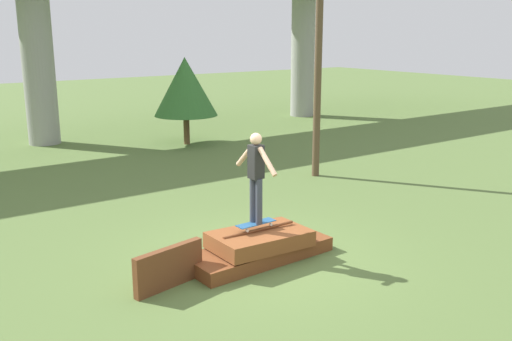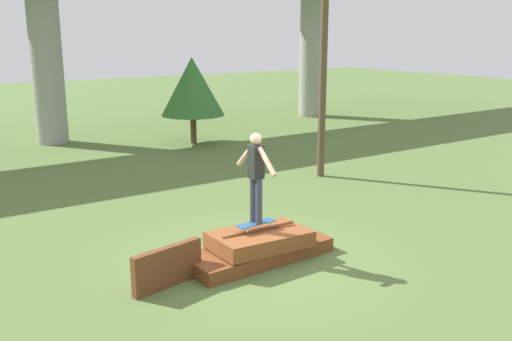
{
  "view_description": "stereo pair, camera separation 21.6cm",
  "coord_description": "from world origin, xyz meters",
  "px_view_note": "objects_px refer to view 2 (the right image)",
  "views": [
    {
      "loc": [
        -5.57,
        -7.7,
        3.96
      ],
      "look_at": [
        -0.02,
        0.07,
        1.62
      ],
      "focal_mm": 40.0,
      "sensor_mm": 36.0,
      "label": 1
    },
    {
      "loc": [
        -5.39,
        -7.83,
        3.96
      ],
      "look_at": [
        -0.02,
        0.07,
        1.62
      ],
      "focal_mm": 40.0,
      "sensor_mm": 36.0,
      "label": 2
    }
  ],
  "objects_px": {
    "skateboard": "(256,224)",
    "skater": "(256,172)",
    "utility_pole": "(325,20)",
    "tree_behind_left": "(192,87)"
  },
  "relations": [
    {
      "from": "skater",
      "to": "tree_behind_left",
      "type": "distance_m",
      "value": 10.94
    },
    {
      "from": "skateboard",
      "to": "skater",
      "type": "distance_m",
      "value": 0.94
    },
    {
      "from": "skateboard",
      "to": "tree_behind_left",
      "type": "distance_m",
      "value": 11.02
    },
    {
      "from": "skateboard",
      "to": "utility_pole",
      "type": "height_order",
      "value": "utility_pole"
    },
    {
      "from": "skateboard",
      "to": "skater",
      "type": "relative_size",
      "value": 0.48
    },
    {
      "from": "skater",
      "to": "skateboard",
      "type": "bearing_deg",
      "value": 26.57
    },
    {
      "from": "skateboard",
      "to": "skater",
      "type": "bearing_deg",
      "value": -153.43
    },
    {
      "from": "utility_pole",
      "to": "tree_behind_left",
      "type": "distance_m",
      "value": 6.6
    },
    {
      "from": "skater",
      "to": "utility_pole",
      "type": "bearing_deg",
      "value": 38.91
    },
    {
      "from": "utility_pole",
      "to": "tree_behind_left",
      "type": "xyz_separation_m",
      "value": [
        -0.7,
        6.18,
        -2.2
      ]
    }
  ]
}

